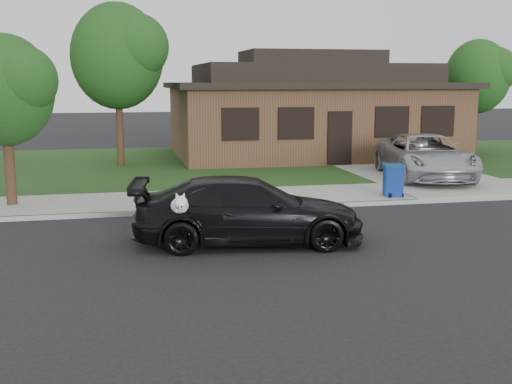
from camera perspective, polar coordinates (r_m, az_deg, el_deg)
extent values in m
plane|color=black|center=(14.32, 6.96, -4.21)|extent=(120.00, 120.00, 0.00)
cube|color=gray|center=(18.99, 2.03, -0.46)|extent=(60.00, 3.00, 0.12)
cube|color=gray|center=(17.57, 3.23, -1.32)|extent=(60.00, 0.12, 0.12)
cube|color=#193814|center=(26.73, -2.19, 2.56)|extent=(60.00, 13.00, 0.13)
cube|color=gray|center=(25.65, 12.34, 2.04)|extent=(4.50, 13.00, 0.14)
imported|color=black|center=(13.73, -0.73, -1.68)|extent=(5.14, 2.60, 1.43)
ellipsoid|color=white|center=(12.53, -6.81, -1.21)|extent=(0.34, 0.40, 0.30)
sphere|color=white|center=(12.29, -6.72, -0.95)|extent=(0.26, 0.26, 0.26)
cube|color=white|center=(12.17, -6.65, -1.27)|extent=(0.09, 0.12, 0.08)
sphere|color=black|center=(12.11, -6.63, -1.32)|extent=(0.04, 0.04, 0.04)
cone|color=white|center=(12.30, -7.06, -0.30)|extent=(0.11, 0.11, 0.14)
cone|color=white|center=(12.32, -6.45, -0.28)|extent=(0.11, 0.11, 0.14)
imported|color=#ADB0B4|center=(22.93, 14.79, 3.11)|extent=(3.35, 5.75, 1.50)
cube|color=navy|center=(19.19, 12.09, 0.89)|extent=(0.61, 0.61, 0.84)
cube|color=navy|center=(19.13, 12.14, 2.27)|extent=(0.67, 0.67, 0.09)
cylinder|color=black|center=(18.94, 11.85, -0.31)|extent=(0.07, 0.14, 0.13)
cylinder|color=black|center=(19.10, 12.87, -0.27)|extent=(0.07, 0.14, 0.13)
cube|color=#422B1C|center=(29.45, 4.83, 6.27)|extent=(12.00, 8.00, 3.00)
cube|color=black|center=(29.40, 4.87, 9.43)|extent=(12.60, 8.60, 0.25)
cube|color=black|center=(29.40, 4.89, 10.45)|extent=(10.00, 6.50, 0.80)
cube|color=black|center=(29.41, 4.91, 11.82)|extent=(6.00, 3.50, 0.60)
cube|color=black|center=(25.67, 7.45, 4.80)|extent=(1.00, 0.06, 2.10)
cube|color=black|center=(24.57, -1.39, 6.06)|extent=(1.30, 0.05, 1.10)
cube|color=black|center=(25.08, 3.58, 6.12)|extent=(1.30, 0.05, 1.10)
cube|color=black|center=(26.45, 12.00, 6.12)|extent=(1.30, 0.05, 1.10)
cube|color=black|center=(27.32, 15.85, 6.07)|extent=(1.30, 0.05, 1.10)
cylinder|color=#332114|center=(26.19, -11.99, 5.07)|extent=(0.28, 0.28, 2.48)
ellipsoid|color=#143811|center=(26.12, -12.23, 11.72)|extent=(3.60, 3.60, 4.14)
sphere|color=#26591E|center=(25.61, -10.61, 12.62)|extent=(2.52, 2.52, 2.52)
cylinder|color=#332114|center=(32.30, 18.84, 5.23)|extent=(0.28, 0.28, 2.03)
ellipsoid|color=#143811|center=(32.22, 19.09, 9.68)|extent=(3.00, 3.00, 3.45)
sphere|color=#26591E|center=(32.15, 20.47, 10.14)|extent=(2.10, 2.10, 2.10)
cylinder|color=#332114|center=(18.69, -21.02, 1.70)|extent=(0.28, 0.28, 1.80)
ellipsoid|color=#143811|center=(18.53, -21.44, 8.44)|extent=(2.60, 2.60, 2.99)
sphere|color=#26591E|center=(18.07, -20.04, 9.33)|extent=(1.82, 1.82, 1.82)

